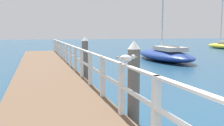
% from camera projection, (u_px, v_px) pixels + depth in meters
% --- Properties ---
extents(pier_deck, '(2.76, 24.57, 0.37)m').
position_uv_depth(pier_deck, '(46.00, 71.00, 13.00)').
color(pier_deck, brown).
rests_on(pier_deck, ground_plane).
extents(pier_railing, '(0.12, 23.09, 1.13)m').
position_uv_depth(pier_railing, '(71.00, 53.00, 13.27)').
color(pier_railing, silver).
rests_on(pier_railing, pier_deck).
extents(dock_piling_near, '(0.29, 0.29, 1.98)m').
position_uv_depth(dock_piling_near, '(134.00, 83.00, 5.83)').
color(dock_piling_near, '#6B6056').
rests_on(dock_piling_near, ground_plane).
extents(dock_piling_far, '(0.29, 0.29, 1.98)m').
position_uv_depth(dock_piling_far, '(85.00, 58.00, 11.46)').
color(dock_piling_far, '#6B6056').
rests_on(dock_piling_far, ground_plane).
extents(seagull_foreground, '(0.35, 0.39, 0.21)m').
position_uv_depth(seagull_foreground, '(126.00, 58.00, 5.17)').
color(seagull_foreground, white).
rests_on(seagull_foreground, pier_railing).
extents(boat_2, '(2.12, 5.83, 8.01)m').
position_uv_depth(boat_2, '(222.00, 45.00, 33.91)').
color(boat_2, gold).
rests_on(boat_2, ground_plane).
extents(boat_4, '(2.86, 7.54, 10.30)m').
position_uv_depth(boat_4, '(164.00, 54.00, 19.40)').
color(boat_4, navy).
rests_on(boat_4, ground_plane).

